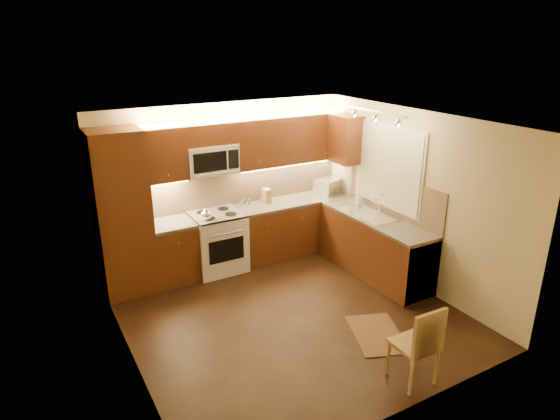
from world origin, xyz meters
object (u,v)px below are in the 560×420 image
soap_bottle (358,198)px  dining_chair (414,343)px  kettle (206,213)px  knife_block (267,196)px  microwave (211,159)px  sink (370,210)px  stove (218,242)px  toaster_oven (328,186)px

soap_bottle → dining_chair: soap_bottle is taller
soap_bottle → kettle: bearing=155.7°
knife_block → soap_bottle: knife_block is taller
microwave → dining_chair: size_ratio=0.83×
sink → kettle: (-2.23, 0.96, 0.04)m
kettle → dining_chair: (0.99, -3.21, -0.56)m
stove → soap_bottle: bearing=-16.8°
stove → toaster_oven: (2.03, 0.04, 0.57)m
sink → kettle: kettle is taller
sink → soap_bottle: 0.50m
toaster_oven → microwave: bearing=155.0°
kettle → knife_block: bearing=21.5°
stove → sink: (2.00, -1.12, 0.52)m
microwave → knife_block: 1.16m
microwave → toaster_oven: microwave is taller
stove → soap_bottle: size_ratio=5.04×
knife_block → dining_chair: size_ratio=0.25×
microwave → knife_block: (0.92, -0.00, -0.71)m
toaster_oven → soap_bottle: 0.69m
kettle → stove: bearing=43.0°
stove → kettle: bearing=-144.0°
sink → soap_bottle: soap_bottle is taller
kettle → dining_chair: bearing=-66.0°
stove → toaster_oven: 2.11m
stove → kettle: size_ratio=4.71×
microwave → dining_chair: bearing=-77.8°
stove → dining_chair: bearing=-77.3°
microwave → kettle: microwave is taller
knife_block → toaster_oven: bearing=-2.3°
toaster_oven → knife_block: size_ratio=1.86×
microwave → kettle: (-0.23, -0.30, -0.70)m
soap_bottle → toaster_oven: bearing=86.9°
kettle → soap_bottle: (2.37, -0.48, -0.03)m
stove → microwave: (0.00, 0.14, 1.26)m
microwave → dining_chair: 3.81m
knife_block → dining_chair: (-0.16, -3.51, -0.56)m
microwave → soap_bottle: microwave is taller
stove → soap_bottle: (2.15, -0.65, 0.53)m
soap_bottle → dining_chair: size_ratio=0.20×
microwave → knife_block: size_ratio=3.35×
knife_block → soap_bottle: 1.46m
stove → soap_bottle: soap_bottle is taller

